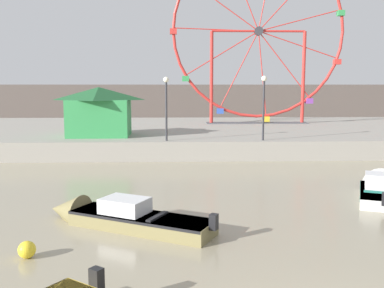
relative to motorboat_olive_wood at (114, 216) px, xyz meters
The scene contains 9 objects.
quay_promenade 21.29m from the motorboat_olive_wood, 77.22° to the left, with size 110.00×19.00×1.13m, color gray.
distant_town_skyline 45.72m from the motorboat_olive_wood, 84.08° to the left, with size 140.00×3.00×4.40m, color #564C47.
motorboat_olive_wood is the anchor object (origin of this frame).
motorboat_pale_grey 10.53m from the motorboat_olive_wood, 18.68° to the left, with size 3.07×4.47×1.52m.
ferris_wheel_red_frame 26.18m from the motorboat_olive_wood, 69.69° to the left, with size 14.33×1.20×14.66m.
carnival_booth_green_kiosk 14.99m from the motorboat_olive_wood, 101.44° to the left, with size 4.17×3.41×3.06m.
promenade_lamp_near 12.36m from the motorboat_olive_wood, 83.59° to the left, with size 0.32×0.32×3.65m.
promenade_lamp_far 14.17m from the motorboat_olive_wood, 59.86° to the left, with size 0.32×0.32×3.71m.
mooring_buoy_orange 3.12m from the motorboat_olive_wood, 125.54° to the right, with size 0.44×0.44×0.44m, color yellow.
Camera 1 is at (-2.75, -5.62, 4.29)m, focal length 40.95 mm.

